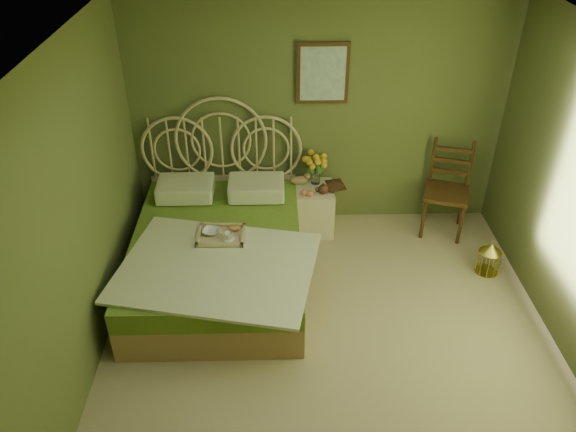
{
  "coord_description": "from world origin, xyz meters",
  "views": [
    {
      "loc": [
        -0.47,
        -3.33,
        3.7
      ],
      "look_at": [
        -0.36,
        1.0,
        0.82
      ],
      "focal_mm": 35.0,
      "sensor_mm": 36.0,
      "label": 1
    }
  ],
  "objects_px": {
    "birdcage": "(489,259)",
    "nightstand": "(312,202)",
    "bed": "(218,250)",
    "chair": "(445,182)"
  },
  "relations": [
    {
      "from": "birdcage",
      "to": "nightstand",
      "type": "bearing_deg",
      "value": 154.29
    },
    {
      "from": "bed",
      "to": "nightstand",
      "type": "bearing_deg",
      "value": 40.56
    },
    {
      "from": "nightstand",
      "to": "chair",
      "type": "xyz_separation_m",
      "value": [
        1.47,
        -0.01,
        0.24
      ]
    },
    {
      "from": "bed",
      "to": "nightstand",
      "type": "xyz_separation_m",
      "value": [
        0.98,
        0.84,
        0.02
      ]
    },
    {
      "from": "nightstand",
      "to": "birdcage",
      "type": "distance_m",
      "value": 1.97
    },
    {
      "from": "chair",
      "to": "nightstand",
      "type": "bearing_deg",
      "value": -162.48
    },
    {
      "from": "chair",
      "to": "birdcage",
      "type": "bearing_deg",
      "value": -53.19
    },
    {
      "from": "chair",
      "to": "birdcage",
      "type": "distance_m",
      "value": 0.98
    },
    {
      "from": "bed",
      "to": "birdcage",
      "type": "bearing_deg",
      "value": -0.14
    },
    {
      "from": "chair",
      "to": "birdcage",
      "type": "height_order",
      "value": "chair"
    }
  ]
}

